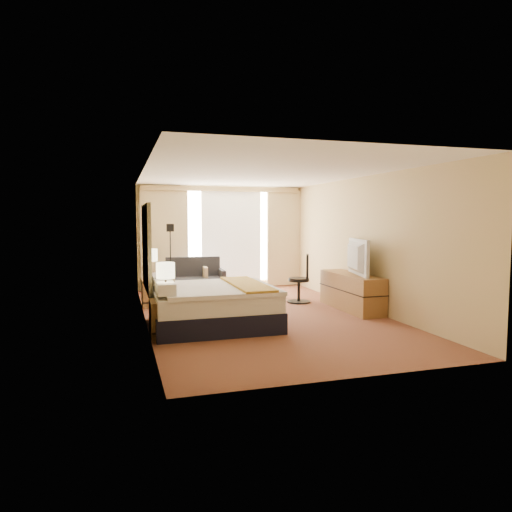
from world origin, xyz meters
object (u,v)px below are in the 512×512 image
object	(u,v)px
nightstand_left	(165,318)
lamp_left	(166,271)
television	(352,257)
media_dresser	(351,292)
lamp_right	(150,256)
loveseat	(195,282)
nightstand_right	(153,293)
bed	(212,305)
floor_lamp	(170,246)
desk_chair	(301,281)

from	to	relation	value
nightstand_left	lamp_left	bearing A→B (deg)	-80.97
lamp_left	television	distance (m)	3.77
media_dresser	lamp_right	xyz separation A→B (m)	(-3.74, 1.53, 0.68)
loveseat	nightstand_right	bearing A→B (deg)	-128.08
nightstand_left	television	bearing A→B (deg)	14.44
media_dresser	loveseat	distance (m)	3.75
television	nightstand_right	bearing A→B (deg)	80.00
nightstand_left	bed	size ratio (longest dim) A/B	0.28
bed	loveseat	world-z (taller)	bed
bed	lamp_right	xyz separation A→B (m)	(-0.85, 2.13, 0.67)
nightstand_right	floor_lamp	distance (m)	1.38
desk_chair	television	world-z (taller)	television
floor_lamp	lamp_right	distance (m)	1.01
loveseat	desk_chair	world-z (taller)	desk_chair
lamp_right	television	xyz separation A→B (m)	(3.69, -1.64, 0.02)
bed	desk_chair	size ratio (longest dim) A/B	1.92
bed	floor_lamp	bearing A→B (deg)	96.72
floor_lamp	loveseat	bearing A→B (deg)	23.51
floor_lamp	desk_chair	bearing A→B (deg)	-28.94
bed	lamp_right	bearing A→B (deg)	111.83
nightstand_left	lamp_right	distance (m)	2.68
nightstand_right	bed	size ratio (longest dim) A/B	0.28
nightstand_right	loveseat	world-z (taller)	loveseat
loveseat	floor_lamp	world-z (taller)	floor_lamp
bed	desk_chair	xyz separation A→B (m)	(2.23, 1.56, 0.11)
loveseat	lamp_left	distance (m)	3.94
bed	lamp_left	size ratio (longest dim) A/B	3.41
desk_chair	lamp_right	bearing A→B (deg)	-167.11
television	nightstand_left	bearing A→B (deg)	117.59
nightstand_left	floor_lamp	xyz separation A→B (m)	(0.46, 3.44, 0.90)
nightstand_right	desk_chair	size ratio (longest dim) A/B	0.54
nightstand_right	lamp_right	world-z (taller)	lamp_right
loveseat	desk_chair	xyz separation A→B (m)	(2.01, -1.68, 0.17)
bed	television	xyz separation A→B (m)	(2.84, 0.50, 0.69)
nightstand_left	loveseat	bearing A→B (deg)	74.38
media_dresser	lamp_right	world-z (taller)	lamp_right
lamp_left	media_dresser	bearing A→B (deg)	16.65
nightstand_right	media_dresser	world-z (taller)	media_dresser
desk_chair	media_dresser	bearing A→B (deg)	-32.14
desk_chair	bed	bearing A→B (deg)	-121.65
nightstand_left	media_dresser	xyz separation A→B (m)	(3.70, 1.05, 0.07)
nightstand_right	media_dresser	xyz separation A→B (m)	(3.70, -1.45, 0.07)
floor_lamp	lamp_right	xyz separation A→B (m)	(-0.50, -0.86, -0.15)
floor_lamp	desk_chair	size ratio (longest dim) A/B	1.62
loveseat	lamp_left	xyz separation A→B (m)	(-1.02, -3.74, 0.71)
loveseat	floor_lamp	size ratio (longest dim) A/B	0.86
bed	desk_chair	world-z (taller)	desk_chair
desk_chair	lamp_left	size ratio (longest dim) A/B	1.78
nightstand_right	desk_chair	world-z (taller)	desk_chair
loveseat	desk_chair	distance (m)	2.63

